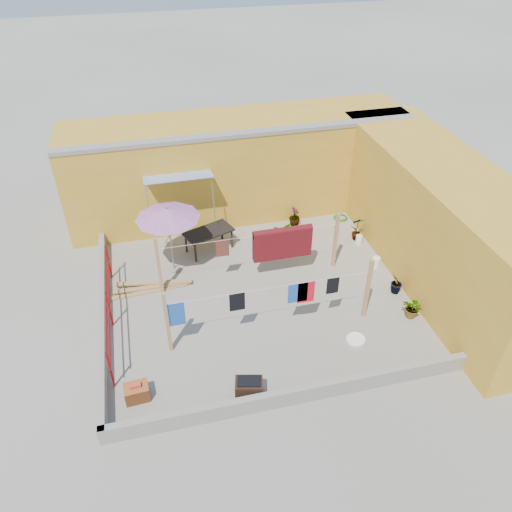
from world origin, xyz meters
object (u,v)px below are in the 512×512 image
(water_jug_b, at_px, (376,262))
(plant_back_a, at_px, (280,234))
(outdoor_table, at_px, (209,233))
(water_jug_a, at_px, (359,240))
(green_hose, at_px, (341,217))
(brick_stack, at_px, (137,392))
(brazier, at_px, (249,389))
(white_basin, at_px, (356,339))
(patio_umbrella, at_px, (167,214))

(water_jug_b, relative_size, plant_back_a, 0.53)
(outdoor_table, xyz_separation_m, plant_back_a, (2.20, -0.20, -0.26))
(water_jug_a, xyz_separation_m, green_hose, (-0.00, 1.52, -0.11))
(outdoor_table, bearing_deg, water_jug_b, -23.70)
(outdoor_table, height_order, brick_stack, outdoor_table)
(water_jug_b, height_order, plant_back_a, plant_back_a)
(brazier, height_order, water_jug_a, brazier)
(plant_back_a, bearing_deg, brazier, -112.58)
(brazier, xyz_separation_m, water_jug_a, (4.68, 4.88, -0.12))
(outdoor_table, xyz_separation_m, water_jug_a, (4.60, -0.79, -0.47))
(outdoor_table, bearing_deg, brick_stack, -115.58)
(water_jug_a, distance_m, plant_back_a, 2.49)
(brick_stack, relative_size, water_jug_a, 1.67)
(brick_stack, height_order, white_basin, brick_stack)
(patio_umbrella, height_order, brick_stack, patio_umbrella)
(patio_umbrella, height_order, white_basin, patio_umbrella)
(water_jug_a, height_order, green_hose, water_jug_a)
(green_hose, bearing_deg, plant_back_a, -159.03)
(water_jug_a, xyz_separation_m, water_jug_b, (-0.00, -1.23, 0.02))
(water_jug_a, relative_size, water_jug_b, 0.88)
(brick_stack, bearing_deg, white_basin, 4.91)
(plant_back_a, bearing_deg, water_jug_b, -37.15)
(brazier, distance_m, water_jug_b, 5.94)
(brick_stack, xyz_separation_m, water_jug_a, (7.06, 4.34, -0.05))
(green_hose, height_order, plant_back_a, plant_back_a)
(white_basin, height_order, plant_back_a, plant_back_a)
(brazier, bearing_deg, patio_umbrella, 102.55)
(green_hose, bearing_deg, patio_umbrella, -165.60)
(white_basin, distance_m, green_hose, 5.68)
(patio_umbrella, bearing_deg, water_jug_a, -0.33)
(brick_stack, relative_size, brazier, 0.81)
(patio_umbrella, height_order, water_jug_b, patio_umbrella)
(patio_umbrella, bearing_deg, white_basin, -44.17)
(white_basin, bearing_deg, outdoor_table, 121.41)
(water_jug_a, bearing_deg, white_basin, -114.20)
(white_basin, height_order, water_jug_b, water_jug_b)
(white_basin, bearing_deg, water_jug_a, 65.80)
(white_basin, bearing_deg, water_jug_b, 56.69)
(water_jug_a, bearing_deg, outdoor_table, 170.21)
(patio_umbrella, bearing_deg, green_hose, 14.40)
(brick_stack, bearing_deg, patio_umbrella, 73.66)
(water_jug_b, xyz_separation_m, green_hose, (0.00, 2.74, -0.13))
(patio_umbrella, distance_m, green_hose, 6.26)
(brick_stack, bearing_deg, outdoor_table, 64.42)
(outdoor_table, relative_size, brazier, 2.42)
(patio_umbrella, xyz_separation_m, green_hose, (5.78, 1.48, -1.88))
(brick_stack, height_order, water_jug_a, brick_stack)
(brick_stack, xyz_separation_m, plant_back_a, (4.66, 4.93, 0.16))
(white_basin, distance_m, water_jug_a, 4.26)
(brick_stack, relative_size, white_basin, 1.13)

